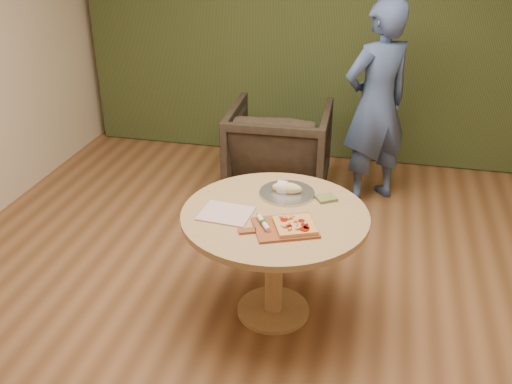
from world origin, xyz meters
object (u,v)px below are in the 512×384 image
Objects in this scene: flatbread_pizza at (295,225)px; serving_tray at (287,193)px; cutlery_roll at (263,223)px; person_standing at (376,105)px; pizza_paddle at (283,228)px; armchair at (279,145)px; bread_roll at (286,188)px; pedestal_table at (275,233)px.

flatbread_pizza is 0.81× the size of serving_tray.
person_standing reaches higher than cutlery_roll.
cutlery_roll is 0.10× the size of person_standing.
pizza_paddle is at bearing 39.30° from person_standing.
cutlery_roll is at bearing 96.06° from armchair.
person_standing is (0.49, 1.54, 0.09)m from bread_roll.
flatbread_pizza is (0.06, 0.01, 0.02)m from pizza_paddle.
person_standing is (0.82, 0.03, 0.43)m from armchair.
pedestal_table is 2.40× the size of pizza_paddle.
person_standing is at bearing 43.03° from cutlery_roll.
pedestal_table is 3.94× the size of flatbread_pizza.
cutlery_roll is at bearing 160.65° from pizza_paddle.
pedestal_table is 3.20× the size of serving_tray.
pizza_paddle is 2.00m from armchair.
armchair is at bearing 99.98° from pedestal_table.
cutlery_roll is (-0.18, -0.02, 0.00)m from flatbread_pizza.
serving_tray is at bearing 0.00° from bread_roll.
cutlery_roll is 1.99m from armchair.
pizza_paddle is 0.07m from flatbread_pizza.
bread_roll is (0.02, 0.26, 0.18)m from pedestal_table.
cutlery_roll is at bearing -96.37° from bread_roll.
bread_roll is at bearing 180.00° from serving_tray.
flatbread_pizza is 1.60× the size of cutlery_roll.
serving_tray is at bearing 34.05° from person_standing.
serving_tray is at bearing 100.51° from armchair.
person_standing is (0.43, 1.97, 0.13)m from pizza_paddle.
pedestal_table is 1.80m from armchair.
flatbread_pizza reaches higher than pizza_paddle.
cutlery_roll is (-0.12, -0.01, 0.02)m from pizza_paddle.
cutlery_roll is 0.44m from bread_roll.
flatbread_pizza is at bearing -48.40° from pedestal_table.
flatbread_pizza is at bearing 41.07° from person_standing.
serving_tray is (0.06, 0.44, -0.02)m from cutlery_roll.
pedestal_table is 0.64× the size of person_standing.
armchair reaches higher than cutlery_roll.
pedestal_table is 0.28m from flatbread_pizza.
armchair reaches higher than serving_tray.
person_standing is (0.36, 1.96, 0.11)m from flatbread_pizza.
pizza_paddle is at bearing 99.39° from armchair.
bread_roll reaches higher than cutlery_roll.
pizza_paddle is 0.52× the size of armchair.
pizza_paddle reaches higher than pedestal_table.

